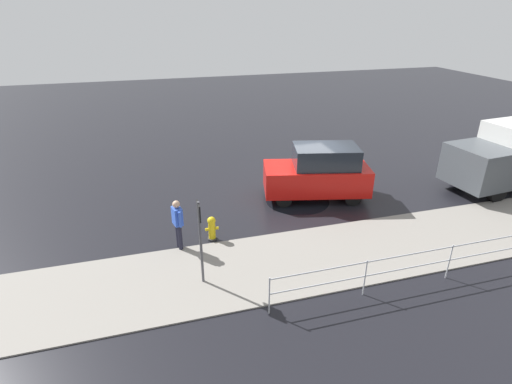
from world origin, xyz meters
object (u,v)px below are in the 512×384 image
at_px(pedestrian, 178,221).
at_px(sign_post, 200,231).
at_px(fire_hydrant, 212,228).
at_px(moving_hatchback, 319,173).

xyz_separation_m(pedestrian, sign_post, (-0.42, 1.83, 0.62)).
height_order(fire_hydrant, pedestrian, pedestrian).
bearing_deg(fire_hydrant, sign_post, 73.32).
height_order(fire_hydrant, sign_post, sign_post).
bearing_deg(pedestrian, fire_hydrant, -166.42).
height_order(moving_hatchback, pedestrian, moving_hatchback).
height_order(moving_hatchback, sign_post, sign_post).
height_order(pedestrian, sign_post, sign_post).
bearing_deg(moving_hatchback, fire_hydrant, 23.48).
xyz_separation_m(moving_hatchback, fire_hydrant, (4.46, 1.94, -0.63)).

